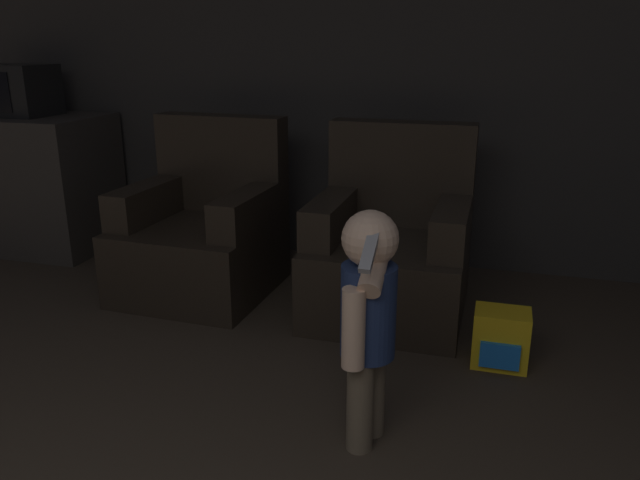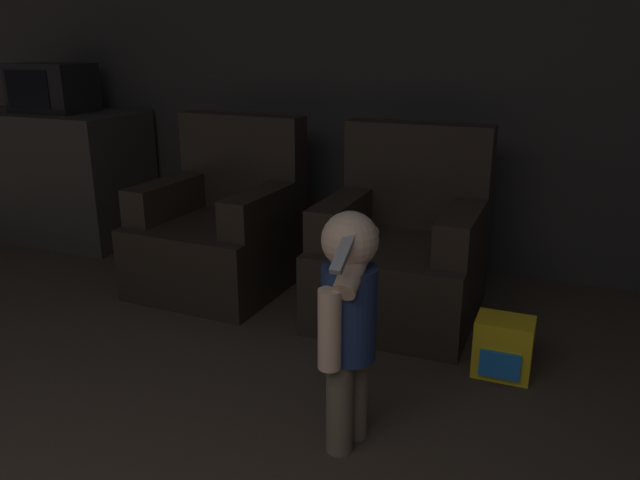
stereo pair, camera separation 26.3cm
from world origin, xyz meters
name	(u,v)px [view 1 (the left image)]	position (x,y,z in m)	size (l,w,h in m)	color
wall_back	(396,49)	(0.00, 4.50, 1.30)	(8.40, 0.05, 2.60)	#33302D
armchair_left	(204,233)	(-0.91, 3.72, 0.32)	(0.79, 0.82, 0.95)	black
armchair_right	(391,250)	(0.14, 3.72, 0.32)	(0.77, 0.80, 0.95)	black
person_toddler	(368,312)	(0.27, 2.56, 0.50)	(0.19, 0.33, 0.84)	brown
toy_backpack	(501,339)	(0.71, 3.26, 0.12)	(0.23, 0.19, 0.25)	yellow
kitchen_counter	(18,181)	(-2.48, 4.10, 0.44)	(1.25, 0.65, 0.88)	#38332D
microwave	(12,90)	(-2.41, 4.10, 1.04)	(0.51, 0.36, 0.32)	black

